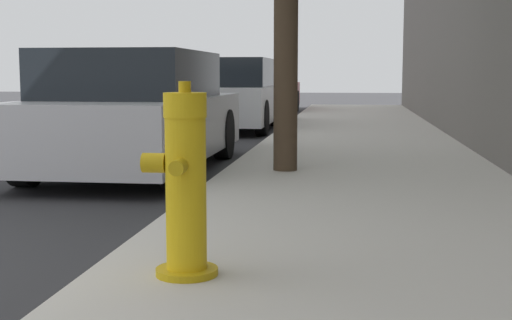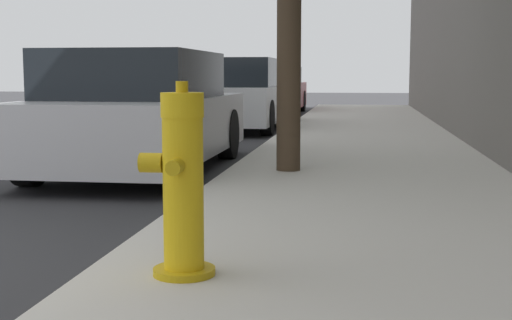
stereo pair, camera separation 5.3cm
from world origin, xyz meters
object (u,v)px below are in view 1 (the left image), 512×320
at_px(parked_car_mid, 232,96).
at_px(parked_car_far, 265,91).
at_px(fire_hydrant, 185,187).
at_px(parked_car_near, 136,114).

xyz_separation_m(parked_car_mid, parked_car_far, (-0.11, 6.17, -0.04)).
xyz_separation_m(fire_hydrant, parked_car_mid, (-1.58, 10.71, 0.11)).
distance_m(parked_car_near, parked_car_mid, 6.11).
height_order(parked_car_near, parked_car_far, parked_car_near).
relative_size(parked_car_mid, parked_car_far, 0.99).
xyz_separation_m(fire_hydrant, parked_car_far, (-1.69, 16.88, 0.07)).
height_order(parked_car_mid, parked_car_far, parked_car_mid).
bearing_deg(parked_car_near, fire_hydrant, -70.12).
bearing_deg(fire_hydrant, parked_car_mid, 98.40).
bearing_deg(parked_car_near, parked_car_far, 90.11).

